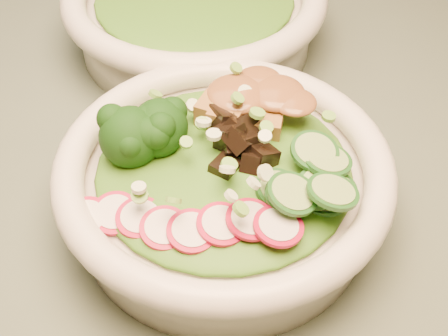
# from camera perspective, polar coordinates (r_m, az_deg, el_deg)

# --- Properties ---
(dining_table) EXTENTS (1.20, 0.80, 0.75)m
(dining_table) POSITION_cam_1_polar(r_m,az_deg,el_deg) (0.69, 0.89, -7.35)
(dining_table) COLOR black
(dining_table) RESTS_ON ground
(salad_bowl) EXTENTS (0.29, 0.29, 0.08)m
(salad_bowl) POSITION_cam_1_polar(r_m,az_deg,el_deg) (0.54, -0.00, -1.54)
(salad_bowl) COLOR silver
(salad_bowl) RESTS_ON dining_table
(side_bowl) EXTENTS (0.30, 0.30, 0.08)m
(side_bowl) POSITION_cam_1_polar(r_m,az_deg,el_deg) (0.74, -2.65, 13.99)
(side_bowl) COLOR silver
(side_bowl) RESTS_ON dining_table
(lettuce_bed) EXTENTS (0.22, 0.22, 0.03)m
(lettuce_bed) POSITION_cam_1_polar(r_m,az_deg,el_deg) (0.52, -0.00, 0.08)
(lettuce_bed) COLOR #2B5C13
(lettuce_bed) RESTS_ON salad_bowl
(broccoli_florets) EXTENTS (0.10, 0.10, 0.05)m
(broccoli_florets) POSITION_cam_1_polar(r_m,az_deg,el_deg) (0.53, -6.81, 3.11)
(broccoli_florets) COLOR black
(broccoli_florets) RESTS_ON salad_bowl
(radish_slices) EXTENTS (0.12, 0.08, 0.02)m
(radish_slices) POSITION_cam_1_polar(r_m,az_deg,el_deg) (0.47, -2.81, -5.32)
(radish_slices) COLOR #AA0D30
(radish_slices) RESTS_ON salad_bowl
(cucumber_slices) EXTENTS (0.09, 0.09, 0.04)m
(cucumber_slices) POSITION_cam_1_polar(r_m,az_deg,el_deg) (0.50, 7.37, -1.08)
(cucumber_slices) COLOR #96BB68
(cucumber_slices) RESTS_ON salad_bowl
(mushroom_heap) EXTENTS (0.09, 0.09, 0.04)m
(mushroom_heap) POSITION_cam_1_polar(r_m,az_deg,el_deg) (0.52, 0.53, 2.20)
(mushroom_heap) COLOR black
(mushroom_heap) RESTS_ON salad_bowl
(tofu_cubes) EXTENTS (0.11, 0.09, 0.04)m
(tofu_cubes) POSITION_cam_1_polar(r_m,az_deg,el_deg) (0.56, 2.72, 5.56)
(tofu_cubes) COLOR #A06A35
(tofu_cubes) RESTS_ON salad_bowl
(peanut_sauce) EXTENTS (0.07, 0.06, 0.02)m
(peanut_sauce) POSITION_cam_1_polar(r_m,az_deg,el_deg) (0.55, 2.77, 6.66)
(peanut_sauce) COLOR brown
(peanut_sauce) RESTS_ON tofu_cubes
(scallion_garnish) EXTENTS (0.20, 0.20, 0.03)m
(scallion_garnish) POSITION_cam_1_polar(r_m,az_deg,el_deg) (0.50, -0.00, 2.13)
(scallion_garnish) COLOR #72B43F
(scallion_garnish) RESTS_ON salad_bowl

